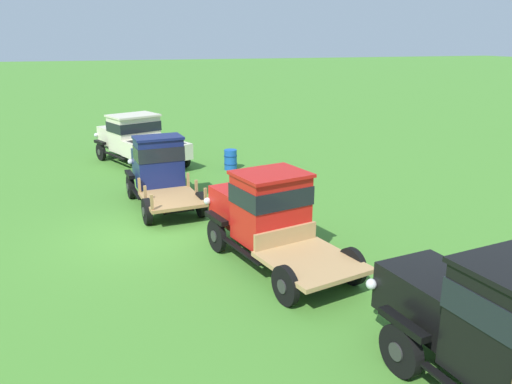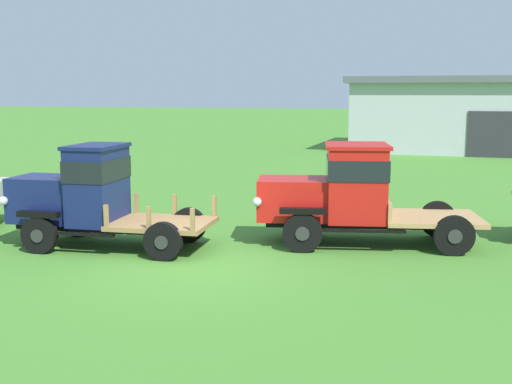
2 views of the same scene
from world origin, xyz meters
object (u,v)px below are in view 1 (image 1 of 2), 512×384
vintage_truck_second_in_line (158,169)px  vintage_truck_midrow_center (266,212)px  vintage_truck_foreground_near (138,139)px  oil_drum_beside_row (231,160)px  vintage_truck_far_side (500,326)px

vintage_truck_second_in_line → vintage_truck_midrow_center: vintage_truck_second_in_line is taller
vintage_truck_foreground_near → oil_drum_beside_row: 4.29m
vintage_truck_foreground_near → vintage_truck_second_in_line: 5.74m
vintage_truck_foreground_near → vintage_truck_far_side: 17.34m
vintage_truck_foreground_near → oil_drum_beside_row: (2.36, 3.52, -0.65)m
vintage_truck_second_in_line → oil_drum_beside_row: (-3.38, 3.41, -0.71)m
vintage_truck_foreground_near → vintage_truck_midrow_center: vintage_truck_midrow_center is taller
vintage_truck_second_in_line → vintage_truck_midrow_center: (5.36, 1.91, 0.06)m
vintage_truck_foreground_near → oil_drum_beside_row: vintage_truck_foreground_near is taller
vintage_truck_second_in_line → vintage_truck_midrow_center: size_ratio=0.89×
vintage_truck_midrow_center → oil_drum_beside_row: size_ratio=6.18×
vintage_truck_far_side → oil_drum_beside_row: 14.62m
vintage_truck_second_in_line → oil_drum_beside_row: size_ratio=5.51×
vintage_truck_far_side → vintage_truck_foreground_near: bearing=-167.9°
vintage_truck_second_in_line → vintage_truck_far_side: bearing=17.4°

